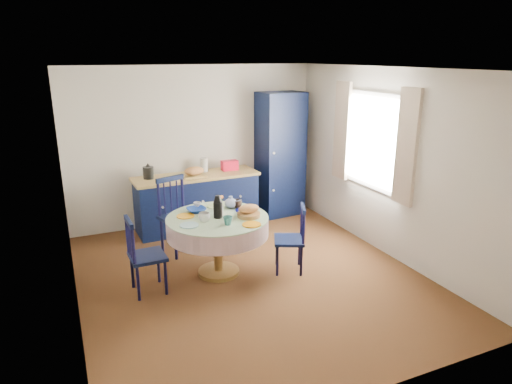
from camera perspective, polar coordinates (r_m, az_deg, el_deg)
floor at (r=5.75m, az=-0.67°, el=-10.58°), size 4.50×4.50×0.00m
ceiling at (r=5.11m, az=-0.77°, el=15.17°), size 4.50×4.50×0.00m
wall_back at (r=7.36m, az=-7.65°, el=5.75°), size 4.00×0.02×2.50m
wall_left at (r=4.90m, az=-22.76°, el=-1.10°), size 0.02×4.50×2.50m
wall_right at (r=6.33m, az=16.21°, el=3.39°), size 0.02×4.50×2.50m
window at (r=6.47m, az=14.40°, el=6.31°), size 0.10×1.74×1.45m
kitchen_counter at (r=7.21m, az=-7.38°, el=-1.07°), size 1.95×0.67×1.10m
pantry_cabinet at (r=7.68m, az=3.04°, el=4.69°), size 0.76×0.57×2.07m
dining_table at (r=5.61m, az=-4.72°, el=-4.29°), size 1.25×1.25×1.03m
chair_left at (r=5.38m, az=-13.86°, el=-7.65°), size 0.40×0.42×0.91m
chair_far at (r=6.38m, az=-9.77°, el=-2.83°), size 0.58×0.57×1.05m
chair_right at (r=5.76m, az=4.52°, el=-5.78°), size 0.50×0.51×0.87m
mug_a at (r=5.42m, az=-6.47°, el=-3.15°), size 0.14×0.14×0.11m
mug_b at (r=5.29m, az=-3.55°, el=-3.60°), size 0.11×0.11×0.10m
mug_c at (r=5.88m, az=-2.38°, el=-1.47°), size 0.13×0.13×0.10m
mug_d at (r=5.87m, az=-7.35°, el=-1.69°), size 0.10×0.10×0.09m
cobalt_bowl at (r=5.74m, az=-7.45°, el=-2.27°), size 0.24×0.24×0.06m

